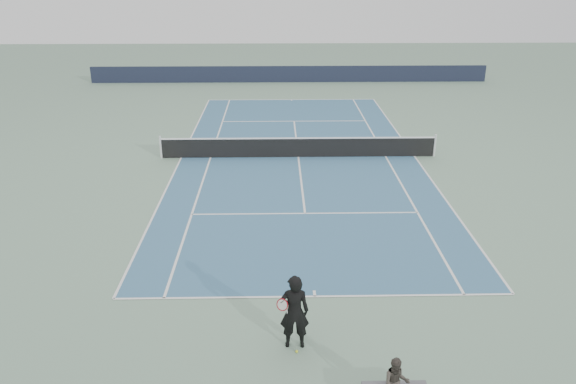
{
  "coord_description": "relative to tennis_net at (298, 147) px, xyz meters",
  "views": [
    {
      "loc": [
        -1.01,
        -24.96,
        8.48
      ],
      "look_at": [
        -0.63,
        -6.98,
        1.1
      ],
      "focal_mm": 35.0,
      "sensor_mm": 36.0,
      "label": 1
    }
  ],
  "objects": [
    {
      "name": "windscreen_far",
      "position": [
        0.0,
        17.88,
        0.1
      ],
      "size": [
        30.0,
        0.25,
        1.2
      ],
      "primitive_type": "cube",
      "color": "black",
      "rests_on": "ground"
    },
    {
      "name": "tennis_ball",
      "position": [
        -0.58,
        -14.24,
        -0.47
      ],
      "size": [
        0.07,
        0.07,
        0.07
      ],
      "primitive_type": "sphere",
      "color": "yellow",
      "rests_on": "ground"
    },
    {
      "name": "tennis_net",
      "position": [
        0.0,
        0.0,
        0.0
      ],
      "size": [
        12.9,
        0.1,
        1.07
      ],
      "color": "silver",
      "rests_on": "ground"
    },
    {
      "name": "court_surface",
      "position": [
        0.0,
        0.0,
        -0.5
      ],
      "size": [
        10.97,
        23.77,
        0.01
      ],
      "primitive_type": "cube",
      "color": "#386586",
      "rests_on": "ground"
    },
    {
      "name": "tennis_player",
      "position": [
        -0.63,
        -13.97,
        0.45
      ],
      "size": [
        0.81,
        0.52,
        1.91
      ],
      "color": "black",
      "rests_on": "ground"
    },
    {
      "name": "ground",
      "position": [
        0.0,
        0.0,
        -0.5
      ],
      "size": [
        80.0,
        80.0,
        0.0
      ],
      "primitive_type": "plane",
      "color": "gray"
    }
  ]
}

